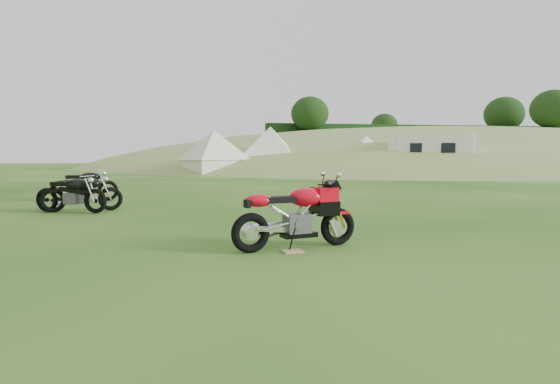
{
  "coord_description": "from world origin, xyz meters",
  "views": [
    {
      "loc": [
        -1.39,
        -6.39,
        1.28
      ],
      "look_at": [
        -0.1,
        0.4,
        0.71
      ],
      "focal_mm": 30.0,
      "sensor_mm": 36.0,
      "label": 1
    }
  ],
  "objects": [
    {
      "name": "hedgerow",
      "position": [
        24.0,
        40.0,
        0.0
      ],
      "size": [
        36.0,
        1.2,
        8.6
      ],
      "primitive_type": null,
      "color": "#133311",
      "rests_on": "ground"
    },
    {
      "name": "vintage_moto_b",
      "position": [
        -3.95,
        4.3,
        0.43
      ],
      "size": [
        1.66,
        0.98,
        0.86
      ],
      "primitive_type": null,
      "rotation": [
        0.0,
        0.0,
        -0.39
      ],
      "color": "black",
      "rests_on": "ground"
    },
    {
      "name": "tent_left",
      "position": [
        -0.03,
        21.59,
        1.32
      ],
      "size": [
        4.03,
        4.03,
        2.65
      ],
      "primitive_type": null,
      "rotation": [
        0.0,
        0.0,
        0.42
      ],
      "color": "white",
      "rests_on": "ground"
    },
    {
      "name": "ground",
      "position": [
        0.0,
        0.0,
        0.0
      ],
      "size": [
        120.0,
        120.0,
        0.0
      ],
      "primitive_type": "plane",
      "color": "#1E490F",
      "rests_on": "ground"
    },
    {
      "name": "tent_right",
      "position": [
        9.31,
        21.25,
        1.23
      ],
      "size": [
        3.09,
        3.09,
        2.46
      ],
      "primitive_type": null,
      "rotation": [
        0.0,
        0.0,
        0.1
      ],
      "color": "white",
      "rests_on": "ground"
    },
    {
      "name": "plywood_board",
      "position": [
        -0.11,
        -0.54,
        0.01
      ],
      "size": [
        0.28,
        0.23,
        0.02
      ],
      "primitive_type": "cube",
      "rotation": [
        0.0,
        0.0,
        0.11
      ],
      "color": "tan",
      "rests_on": "ground"
    },
    {
      "name": "vintage_moto_c",
      "position": [
        -3.76,
        4.48,
        0.43
      ],
      "size": [
        1.67,
        0.59,
        0.86
      ],
      "primitive_type": null,
      "rotation": [
        0.0,
        0.0,
        0.13
      ],
      "color": "black",
      "rests_on": "ground"
    },
    {
      "name": "sport_motorcycle",
      "position": [
        -0.02,
        -0.34,
        0.52
      ],
      "size": [
        1.78,
        0.81,
        1.03
      ],
      "primitive_type": null,
      "rotation": [
        0.0,
        0.0,
        0.23
      ],
      "color": "red",
      "rests_on": "ground"
    },
    {
      "name": "hillside",
      "position": [
        24.0,
        40.0,
        0.0
      ],
      "size": [
        80.0,
        64.0,
        8.0
      ],
      "primitive_type": "ellipsoid",
      "color": "#7F984D",
      "rests_on": "ground"
    },
    {
      "name": "caravan",
      "position": [
        12.15,
        18.26,
        1.17
      ],
      "size": [
        5.45,
        4.05,
        2.33
      ],
      "primitive_type": null,
      "rotation": [
        0.0,
        0.0,
        -0.42
      ],
      "color": "white",
      "rests_on": "ground"
    },
    {
      "name": "vintage_moto_d",
      "position": [
        -4.22,
        6.88,
        0.45
      ],
      "size": [
        1.75,
        0.56,
        0.9
      ],
      "primitive_type": null,
      "rotation": [
        0.0,
        0.0,
        -0.1
      ],
      "color": "black",
      "rests_on": "ground"
    },
    {
      "name": "tent_mid",
      "position": [
        3.51,
        22.56,
        1.41
      ],
      "size": [
        4.05,
        4.05,
        2.82
      ],
      "primitive_type": null,
      "rotation": [
        0.0,
        0.0,
        -0.29
      ],
      "color": "white",
      "rests_on": "ground"
    }
  ]
}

